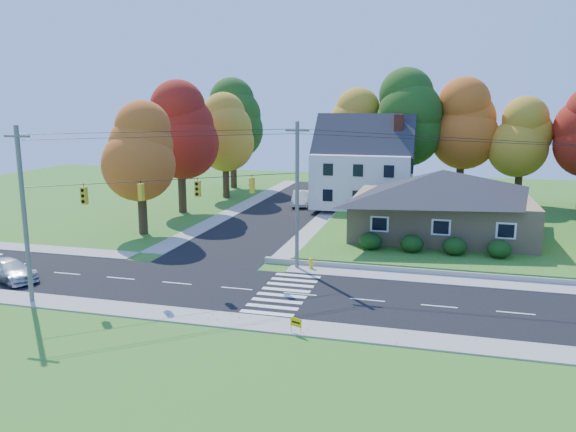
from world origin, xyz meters
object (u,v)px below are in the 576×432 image
at_px(silver_sedan, 9,270).
at_px(white_car, 301,198).
at_px(ranch_house, 442,202).
at_px(fire_hydrant, 311,264).

xyz_separation_m(silver_sedan, white_car, (11.67, 31.01, 0.14)).
height_order(ranch_house, silver_sedan, ranch_house).
height_order(silver_sedan, white_car, white_car).
bearing_deg(ranch_house, silver_sedan, -145.66).
xyz_separation_m(white_car, fire_hydrant, (6.45, -23.62, -0.44)).
distance_m(white_car, fire_hydrant, 24.49).
xyz_separation_m(silver_sedan, fire_hydrant, (18.11, 7.38, -0.30)).
bearing_deg(fire_hydrant, ranch_house, 51.78).
bearing_deg(silver_sedan, white_car, -1.03).
xyz_separation_m(ranch_house, white_car, (-14.96, 12.82, -2.43)).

